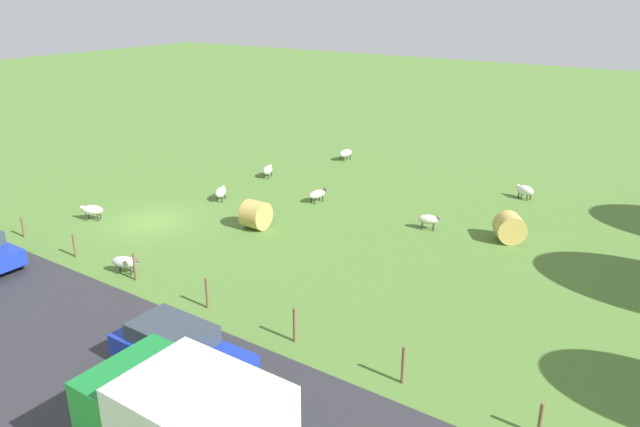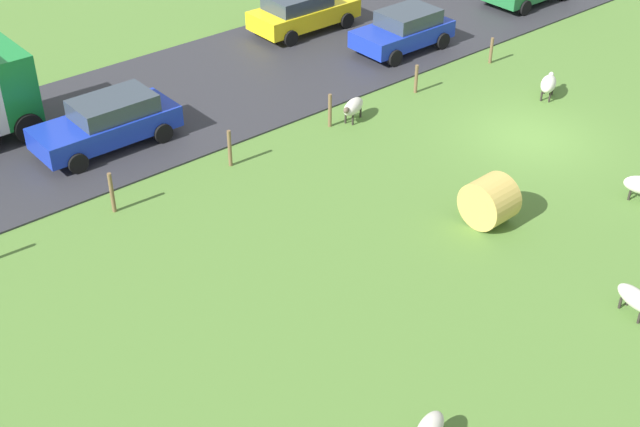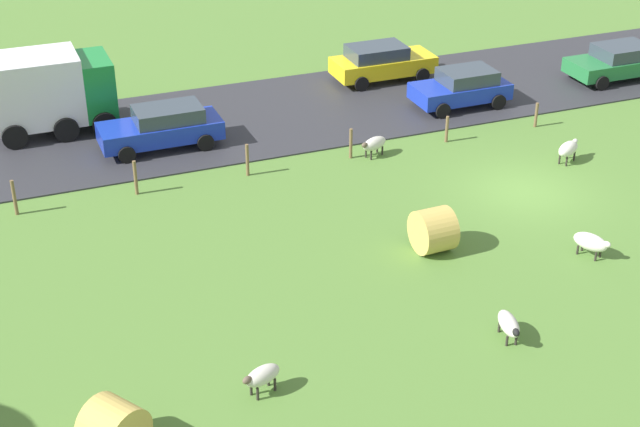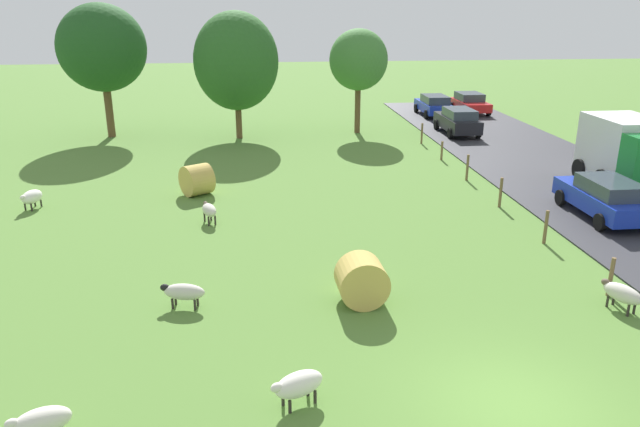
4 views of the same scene
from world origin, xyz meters
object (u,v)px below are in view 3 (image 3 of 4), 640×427
(sheep_6, at_px, (591,242))
(car_5, at_px, (382,62))
(hay_bale_1, at_px, (433,230))
(truck_0, at_px, (49,90))
(sheep_2, at_px, (568,149))
(sheep_7, at_px, (262,376))
(car_0, at_px, (462,87))
(car_6, at_px, (617,61))
(sheep_5, at_px, (509,324))
(car_4, at_px, (162,127))
(sheep_4, at_px, (374,144))

(sheep_6, relative_size, car_5, 0.27)
(hay_bale_1, height_order, truck_0, truck_0)
(sheep_2, bearing_deg, hay_bale_1, 117.02)
(sheep_7, bearing_deg, truck_0, 7.79)
(sheep_2, distance_m, car_0, 6.34)
(truck_0, relative_size, car_6, 1.09)
(sheep_5, height_order, truck_0, truck_0)
(sheep_7, bearing_deg, hay_bale_1, -56.84)
(car_4, bearing_deg, car_0, -92.03)
(sheep_4, bearing_deg, truck_0, 57.88)
(truck_0, xyz_separation_m, car_6, (-3.29, -24.25, -0.89))
(truck_0, height_order, car_6, truck_0)
(sheep_7, relative_size, car_6, 0.27)
(sheep_4, distance_m, sheep_7, 14.24)
(sheep_4, bearing_deg, sheep_7, 144.52)
(sheep_6, xyz_separation_m, car_5, (16.25, -0.49, 0.41))
(sheep_7, distance_m, car_4, 15.26)
(car_0, bearing_deg, sheep_4, 120.22)
(car_4, bearing_deg, hay_bale_1, -150.62)
(sheep_4, relative_size, car_4, 0.28)
(sheep_2, bearing_deg, car_5, 15.21)
(car_5, bearing_deg, sheep_5, 165.05)
(sheep_5, relative_size, hay_bale_1, 0.92)
(sheep_2, relative_size, sheep_6, 1.00)
(car_6, bearing_deg, truck_0, 82.28)
(truck_0, distance_m, car_6, 24.49)
(car_4, bearing_deg, car_6, -90.40)
(sheep_2, xyz_separation_m, sheep_7, (-8.51, 14.68, -0.01))
(truck_0, relative_size, car_4, 1.02)
(sheep_6, height_order, sheep_7, sheep_7)
(sheep_4, height_order, sheep_7, sheep_7)
(sheep_7, height_order, car_0, car_0)
(sheep_6, distance_m, car_0, 12.44)
(truck_0, xyz_separation_m, car_4, (-3.14, -3.65, -0.87))
(sheep_5, relative_size, sheep_7, 1.13)
(sheep_6, bearing_deg, sheep_5, 121.37)
(sheep_5, distance_m, car_5, 19.73)
(sheep_6, distance_m, car_5, 16.26)
(sheep_5, height_order, car_4, car_4)
(sheep_2, height_order, car_6, car_6)
(sheep_2, height_order, sheep_6, sheep_2)
(sheep_4, xyz_separation_m, sheep_5, (-11.85, 1.46, -0.04))
(car_0, bearing_deg, sheep_2, -171.14)
(sheep_5, xyz_separation_m, car_4, (15.47, 5.66, 0.41))
(sheep_4, xyz_separation_m, sheep_7, (-11.59, 8.26, 0.02))
(hay_bale_1, bearing_deg, sheep_7, 123.16)
(car_4, distance_m, car_6, 20.60)
(car_0, distance_m, car_6, 8.03)
(sheep_2, height_order, sheep_5, sheep_2)
(sheep_4, height_order, sheep_6, sheep_4)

